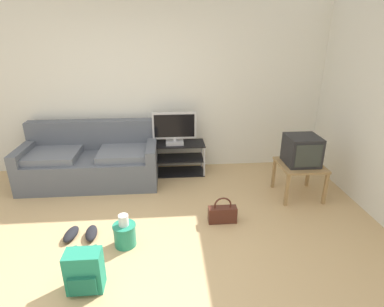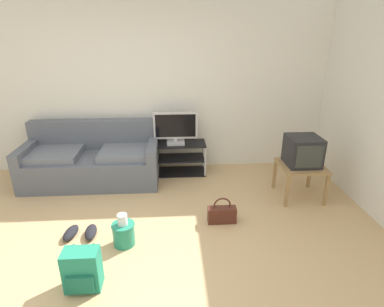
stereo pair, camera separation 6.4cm
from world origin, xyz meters
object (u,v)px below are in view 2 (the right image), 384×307
couch (93,160)px  crt_tv (303,151)px  tv_stand (176,158)px  handbag (222,214)px  sneakers_pair (81,232)px  backpack (82,270)px  cleaning_bucket (124,232)px  flat_tv (176,128)px  side_table (301,169)px

couch → crt_tv: size_ratio=4.62×
tv_stand → handbag: tv_stand is taller
couch → crt_tv: (2.96, -0.69, 0.35)m
couch → tv_stand: size_ratio=2.11×
sneakers_pair → tv_stand: bearing=55.8°
backpack → handbag: size_ratio=1.15×
backpack → cleaning_bucket: backpack is taller
handbag → cleaning_bucket: size_ratio=0.92×
couch → tv_stand: (1.27, 0.18, -0.07)m
backpack → cleaning_bucket: bearing=56.5°
flat_tv → side_table: bearing=-27.1°
tv_stand → cleaning_bucket: (-0.59, -1.80, -0.10)m
tv_stand → crt_tv: size_ratio=2.19×
handbag → side_table: bearing=26.1°
backpack → sneakers_pair: bearing=98.6°
crt_tv → sneakers_pair: 2.96m
backpack → flat_tv: bearing=61.3°
side_table → backpack: side_table is taller
sneakers_pair → handbag: bearing=6.0°
couch → side_table: bearing=-13.4°
flat_tv → cleaning_bucket: 1.97m
tv_stand → flat_tv: 0.51m
handbag → cleaning_bucket: bearing=-162.8°
couch → crt_tv: bearing=-13.1°
handbag → cleaning_bucket: (-1.12, -0.35, 0.04)m
couch → tv_stand: couch is taller
cleaning_bucket → flat_tv: bearing=71.6°
couch → handbag: (1.80, -1.27, -0.21)m
tv_stand → crt_tv: 1.95m
flat_tv → backpack: bearing=-110.1°
handbag → backpack: bearing=-146.0°
backpack → sneakers_pair: backpack is taller
cleaning_bucket → sneakers_pair: cleaning_bucket is taller
crt_tv → side_table: bearing=-90.0°
flat_tv → handbag: flat_tv is taller
handbag → sneakers_pair: handbag is taller
crt_tv → tv_stand: bearing=152.8°
backpack → cleaning_bucket: size_ratio=1.05×
backpack → cleaning_bucket: (0.27, 0.59, -0.04)m
flat_tv → cleaning_bucket: size_ratio=1.82×
couch → backpack: (0.40, -2.21, -0.13)m
tv_stand → sneakers_pair: bearing=-124.2°
couch → sneakers_pair: 1.48m
flat_tv → backpack: (-0.87, -2.37, -0.57)m
backpack → sneakers_pair: size_ratio=1.01×
side_table → handbag: bearing=-153.9°
flat_tv → handbag: bearing=-69.8°
cleaning_bucket → sneakers_pair: size_ratio=0.97×
tv_stand → handbag: 1.55m
couch → flat_tv: bearing=7.1°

